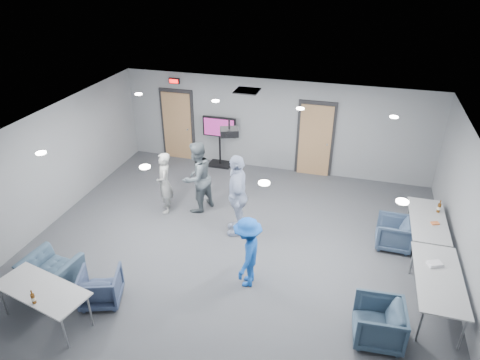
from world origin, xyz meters
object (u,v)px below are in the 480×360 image
(person_a, at_px, (165,183))
(tv_stand, at_px, (220,139))
(person_d, at_px, (248,252))
(table_right_b, at_px, (439,279))
(chair_front_a, at_px, (101,287))
(bottle_front, at_px, (33,298))
(table_front_left, at_px, (42,291))
(chair_right_a, at_px, (394,233))
(person_c, at_px, (237,195))
(projector, at_px, (229,132))
(table_right_a, at_px, (428,221))
(person_b, at_px, (197,177))
(chair_front_b, at_px, (52,272))
(bottle_right, at_px, (439,208))
(chair_right_c, at_px, (378,323))

(person_a, xyz_separation_m, tv_stand, (0.50, 2.81, 0.09))
(person_d, bearing_deg, table_right_b, 92.43)
(chair_front_a, distance_m, bottle_front, 1.23)
(person_d, height_order, table_front_left, person_d)
(chair_right_a, distance_m, table_front_left, 7.11)
(person_c, relative_size, person_d, 1.32)
(person_d, relative_size, projector, 3.13)
(table_right_b, xyz_separation_m, bottle_front, (-6.45, -2.48, 0.14))
(table_right_b, distance_m, table_front_left, 6.92)
(table_right_a, bearing_deg, chair_right_a, 102.00)
(table_right_a, height_order, projector, projector)
(person_d, bearing_deg, person_b, -142.66)
(person_a, bearing_deg, table_right_b, 50.25)
(chair_front_b, bearing_deg, person_c, -130.05)
(chair_right_a, distance_m, bottle_front, 7.20)
(bottle_front, bearing_deg, chair_right_a, 36.20)
(table_front_left, distance_m, bottle_right, 8.12)
(chair_front_b, bearing_deg, tv_stand, -96.87)
(person_d, xyz_separation_m, table_right_b, (3.43, 0.27, -0.05))
(person_a, height_order, person_c, person_c)
(chair_right_a, height_order, chair_right_c, chair_right_c)
(chair_right_c, distance_m, tv_stand, 7.26)
(person_d, bearing_deg, chair_front_b, -75.06)
(table_right_b, distance_m, bottle_front, 6.91)
(table_right_a, height_order, bottle_front, bottle_front)
(chair_right_c, distance_m, table_right_b, 1.46)
(bottle_right, distance_m, projector, 4.88)
(person_c, distance_m, chair_front_a, 3.44)
(chair_front_a, height_order, tv_stand, tv_stand)
(table_front_left, relative_size, tv_stand, 1.18)
(chair_right_c, bearing_deg, table_front_left, -82.20)
(chair_right_a, relative_size, tv_stand, 0.49)
(chair_right_c, bearing_deg, chair_right_a, 169.36)
(table_right_b, bearing_deg, projector, 70.47)
(person_b, height_order, chair_right_a, person_b)
(person_d, bearing_deg, chair_front_a, -65.98)
(person_c, relative_size, bottle_right, 6.58)
(person_c, bearing_deg, table_right_a, 82.80)
(person_a, xyz_separation_m, bottle_front, (-0.37, -4.24, 0.04))
(tv_stand, bearing_deg, person_c, -65.29)
(table_front_left, relative_size, bottle_front, 6.86)
(chair_right_a, relative_size, projector, 1.58)
(table_right_b, bearing_deg, table_right_a, 0.00)
(projector, bearing_deg, chair_right_c, -58.85)
(chair_front_b, height_order, bottle_right, bottle_right)
(chair_front_a, bearing_deg, projector, -137.05)
(tv_stand, bearing_deg, bottle_front, -96.98)
(bottle_front, bearing_deg, bottle_right, 35.42)
(tv_stand, height_order, projector, projector)
(table_right_a, relative_size, table_right_b, 0.92)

